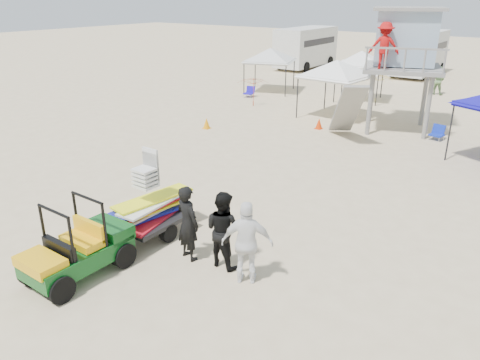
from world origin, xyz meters
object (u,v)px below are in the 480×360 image
Objects in this scene: surf_trailer at (151,206)px; lifeguard_tower at (404,42)px; man_left at (188,223)px; utility_cart at (75,243)px.

lifeguard_tower is at bearing 83.33° from surf_trailer.
man_left is (1.52, -0.30, 0.08)m from surf_trailer.
lifeguard_tower reaches higher than man_left.
man_left is 0.35× the size of lifeguard_tower.
utility_cart is 0.99× the size of surf_trailer.
man_left is at bearing 53.21° from utility_cart.
utility_cart is 16.74m from lifeguard_tower.
surf_trailer is 1.26× the size of man_left.
utility_cart is 2.54m from man_left.
surf_trailer is 1.55m from man_left.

